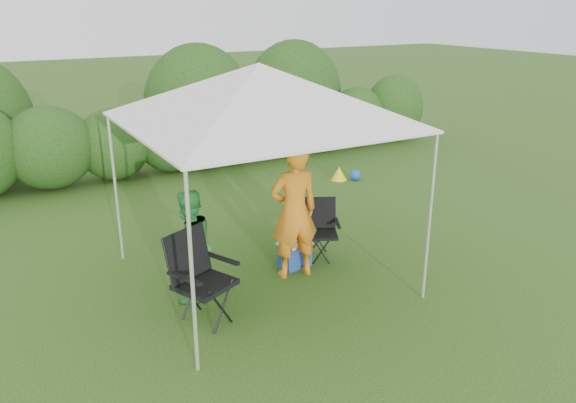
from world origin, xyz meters
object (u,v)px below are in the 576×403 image
chair_left (198,271)px  cooler (294,254)px  chair_right (320,225)px  canopy (259,94)px  man (294,211)px  woman (189,246)px

chair_left → cooler: size_ratio=2.34×
chair_left → chair_right: bearing=-4.8°
canopy → cooler: canopy is taller
chair_right → man: 0.83m
canopy → chair_right: canopy is taller
canopy → man: size_ratio=1.69×
chair_left → cooler: (1.66, 0.66, -0.43)m
chair_right → man: size_ratio=0.47×
man → woman: size_ratio=1.29×
chair_left → cooler: 1.84m
canopy → woman: canopy is taller
canopy → cooler: bearing=7.3°
chair_right → woman: (-2.07, -0.29, 0.23)m
canopy → woman: bearing=-174.8°
canopy → woman: (-1.04, -0.10, -1.75)m
chair_right → cooler: (-0.49, -0.12, -0.30)m
man → chair_right: bearing=-144.8°
chair_left → man: (1.52, 0.44, 0.31)m
chair_left → cooler: bearing=-3.1°
woman → chair_right: bearing=168.2°
woman → cooler: (1.58, 0.16, -0.53)m
canopy → chair_left: (-1.12, -0.59, -1.85)m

